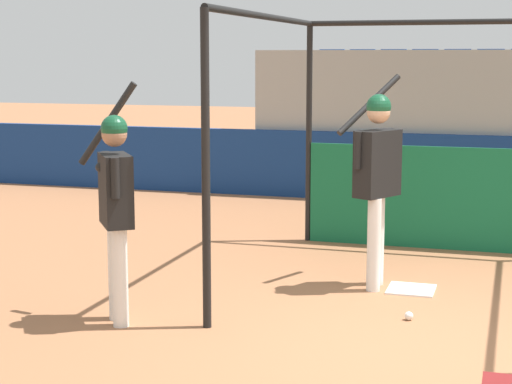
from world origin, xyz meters
The scene contains 8 objects.
ground_plane centered at (0.00, 0.00, 0.00)m, with size 60.00×60.00×0.00m, color #9E6642.
outfield_wall centered at (0.00, 6.74, 0.53)m, with size 24.00×0.12×1.05m.
bleacher_section centered at (0.00, 8.00, 1.16)m, with size 7.05×2.40×2.33m.
batting_cage centered at (-0.17, 2.97, 1.15)m, with size 3.49×3.60×2.61m.
home_plate centered at (-0.41, 1.74, 0.01)m, with size 0.44×0.44×0.02m.
player_batter centered at (-0.77, 1.75, 1.14)m, with size 0.63×1.00×2.03m.
player_waiting centered at (-2.64, 0.02, 1.05)m, with size 0.69×0.64×2.00m.
baseball centered at (-0.32, 0.78, 0.04)m, with size 0.07×0.07×0.07m.
Camera 1 is at (0.48, -6.25, 2.20)m, focal length 60.00 mm.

